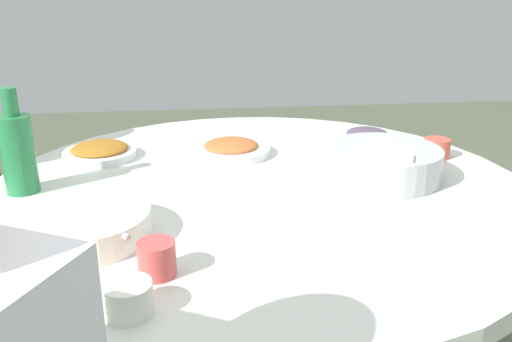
{
  "coord_description": "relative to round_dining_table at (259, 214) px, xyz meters",
  "views": [
    {
      "loc": [
        -1.27,
        0.16,
        1.24
      ],
      "look_at": [
        -0.06,
        0.02,
        0.8
      ],
      "focal_mm": 37.6,
      "sensor_mm": 36.0,
      "label": 1
    }
  ],
  "objects": [
    {
      "name": "rice_bowl",
      "position": [
        0.0,
        -0.33,
        0.13
      ],
      "size": [
        0.29,
        0.29,
        0.09
      ],
      "color": "#B2B5BA",
      "rests_on": "round_dining_table"
    },
    {
      "name": "soup_bowl",
      "position": [
        -0.26,
        0.39,
        0.11
      ],
      "size": [
        0.27,
        0.27,
        0.06
      ],
      "color": "white",
      "rests_on": "round_dining_table"
    },
    {
      "name": "tea_cup_far",
      "position": [
        0.15,
        -0.54,
        0.11
      ],
      "size": [
        0.08,
        0.08,
        0.06
      ],
      "primitive_type": "cylinder",
      "color": "#C44E3C",
      "rests_on": "round_dining_table"
    },
    {
      "name": "green_bottle",
      "position": [
        0.01,
        0.58,
        0.19
      ],
      "size": [
        0.08,
        0.08,
        0.26
      ],
      "color": "#247841",
      "rests_on": "round_dining_table"
    },
    {
      "name": "dish_tofu_braise",
      "position": [
        0.25,
        0.05,
        0.1
      ],
      "size": [
        0.23,
        0.23,
        0.04
      ],
      "color": "white",
      "rests_on": "round_dining_table"
    },
    {
      "name": "tea_cup_near",
      "position": [
        -0.42,
        0.23,
        0.12
      ],
      "size": [
        0.07,
        0.07,
        0.06
      ],
      "primitive_type": "cylinder",
      "color": "#D14A47",
      "rests_on": "round_dining_table"
    },
    {
      "name": "dish_eggplant",
      "position": [
        0.33,
        -0.39,
        0.1
      ],
      "size": [
        0.19,
        0.19,
        0.04
      ],
      "color": "white",
      "rests_on": "round_dining_table"
    },
    {
      "name": "tea_cup_side",
      "position": [
        -0.54,
        0.27,
        0.11
      ],
      "size": [
        0.08,
        0.08,
        0.05
      ],
      "primitive_type": "cylinder",
      "color": "silver",
      "rests_on": "round_dining_table"
    },
    {
      "name": "dish_stirfry",
      "position": [
        0.26,
        0.44,
        0.1
      ],
      "size": [
        0.21,
        0.21,
        0.04
      ],
      "color": "silver",
      "rests_on": "round_dining_table"
    },
    {
      "name": "round_dining_table",
      "position": [
        0.0,
        0.0,
        0.0
      ],
      "size": [
        1.38,
        1.38,
        0.75
      ],
      "color": "#99999E",
      "rests_on": "ground"
    }
  ]
}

